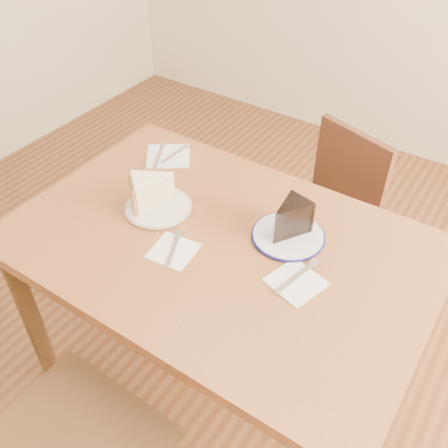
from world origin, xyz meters
TOP-DOWN VIEW (x-y plane):
  - ground at (0.00, 0.00)m, footprint 4.00×4.00m
  - table at (0.00, 0.00)m, footprint 1.20×0.80m
  - chair_far at (0.08, 0.61)m, footprint 0.49×0.49m
  - plate_cream at (-0.24, 0.02)m, footprint 0.20×0.20m
  - plate_navy at (0.16, 0.12)m, footprint 0.20×0.20m
  - carrot_cake at (-0.25, 0.02)m, footprint 0.15×0.15m
  - chocolate_cake at (0.15, 0.12)m, footprint 0.10×0.13m
  - napkin_cream at (-0.08, -0.11)m, footprint 0.13×0.13m
  - napkin_navy at (0.26, -0.02)m, footprint 0.16×0.16m
  - napkin_spare at (-0.39, 0.26)m, footprint 0.21×0.21m
  - fork_cream at (-0.09, -0.10)m, footprint 0.07×0.13m
  - knife_navy at (0.25, -0.01)m, footprint 0.05×0.17m
  - fork_spare at (-0.38, 0.28)m, footprint 0.02×0.14m
  - knife_spare at (-0.42, 0.24)m, footprint 0.09×0.15m

SIDE VIEW (x-z plane):
  - ground at x=0.00m, z-range 0.00..0.00m
  - chair_far at x=0.08m, z-range 0.04..0.84m
  - table at x=0.00m, z-range 0.28..1.03m
  - napkin_cream at x=-0.08m, z-range 0.75..0.75m
  - napkin_navy at x=0.26m, z-range 0.75..0.75m
  - napkin_spare at x=-0.39m, z-range 0.75..0.75m
  - plate_cream at x=-0.24m, z-range 0.75..0.76m
  - plate_navy at x=0.16m, z-range 0.75..0.76m
  - fork_cream at x=-0.09m, z-range 0.75..0.76m
  - knife_navy at x=0.25m, z-range 0.75..0.76m
  - fork_spare at x=-0.38m, z-range 0.75..0.76m
  - knife_spare at x=-0.42m, z-range 0.75..0.76m
  - carrot_cake at x=-0.25m, z-range 0.76..0.86m
  - chocolate_cake at x=0.15m, z-range 0.76..0.86m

